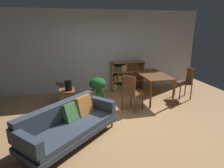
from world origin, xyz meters
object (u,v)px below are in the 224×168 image
potted_floor_plant (98,87)px  dining_table (153,77)px  media_console (67,97)px  dining_chair_far (131,91)px  dining_chair_near (186,81)px  fabric_couch (68,123)px  desk_speaker (68,85)px  bookshelf (125,76)px  open_laptop (64,85)px

potted_floor_plant → dining_table: potted_floor_plant is taller
media_console → dining_table: 2.59m
dining_chair_far → media_console: bearing=157.8°
potted_floor_plant → dining_chair_near: (2.78, 0.04, -0.01)m
fabric_couch → potted_floor_plant: bearing=61.9°
dining_table → desk_speaker: bearing=-173.7°
desk_speaker → dining_table: 2.51m
bookshelf → open_laptop: bearing=-155.6°
desk_speaker → potted_floor_plant: size_ratio=0.36×
media_console → open_laptop: 0.36m
dining_table → dining_chair_near: size_ratio=1.48×
open_laptop → dining_table: 2.62m
fabric_couch → bookshelf: size_ratio=1.73×
dining_chair_far → potted_floor_plant: bearing=147.8°
dining_table → dining_chair_far: size_ratio=1.44×
dining_chair_far → bookshelf: 1.82m
fabric_couch → dining_chair_far: dining_chair_far is taller
potted_floor_plant → dining_table: (1.72, 0.16, 0.16)m
media_console → dining_chair_near: dining_chair_near is taller
media_console → dining_chair_far: size_ratio=1.06×
open_laptop → desk_speaker: desk_speaker is taller
fabric_couch → dining_chair_far: 1.95m
dining_chair_near → media_console: bearing=178.1°
desk_speaker → potted_floor_plant: (0.78, 0.11, -0.16)m
desk_speaker → dining_chair_far: dining_chair_far is taller
potted_floor_plant → dining_chair_far: (0.81, -0.51, -0.01)m
fabric_couch → dining_chair_near: bearing=23.7°
media_console → dining_chair_near: 3.63m
open_laptop → desk_speaker: 0.48m
fabric_couch → dining_chair_far: (1.64, 1.04, 0.18)m
dining_table → bookshelf: (-0.55, 1.11, -0.21)m
dining_table → bookshelf: 1.26m
media_console → potted_floor_plant: (0.83, -0.16, 0.28)m
potted_floor_plant → open_laptop: bearing=159.5°
fabric_couch → media_console: bearing=90.2°
desk_speaker → dining_chair_far: size_ratio=0.30×
fabric_couch → potted_floor_plant: (0.83, 1.55, 0.19)m
open_laptop → dining_table: (2.62, -0.17, 0.13)m
media_console → dining_chair_far: (1.64, -0.67, 0.27)m
dining_chair_near → dining_chair_far: bearing=-164.4°
fabric_couch → media_console: fabric_couch is taller
media_console → bookshelf: (2.00, 1.11, 0.23)m
potted_floor_plant → dining_chair_near: 2.78m
dining_chair_far → bookshelf: bookshelf is taller
potted_floor_plant → desk_speaker: bearing=-171.7°
dining_chair_near → open_laptop: bearing=175.4°
open_laptop → dining_chair_near: size_ratio=0.45×
dining_chair_near → bookshelf: 2.03m
open_laptop → dining_chair_far: (1.71, -0.85, -0.04)m
fabric_couch → dining_chair_near: size_ratio=2.12×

